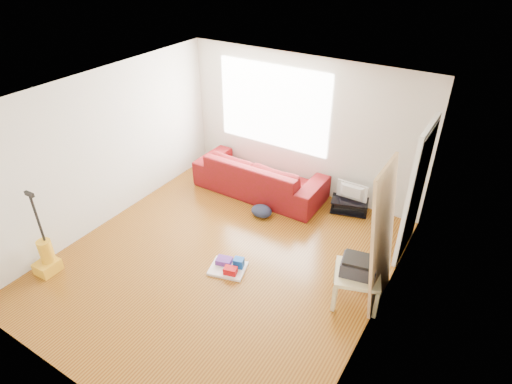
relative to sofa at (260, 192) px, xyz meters
The scene contains 13 objects.
room 2.28m from the sofa, 71.12° to the right, with size 4.51×5.01×2.51m.
sofa is the anchor object (origin of this frame).
tv_stand 1.69m from the sofa, ahead, with size 0.70×0.51×0.23m.
tv 1.73m from the sofa, ahead, with size 0.54×0.07×0.31m, color black.
side_table 3.02m from the sofa, 33.55° to the right, with size 0.73×0.73×0.47m.
printer 3.05m from the sofa, 33.55° to the right, with size 0.51×0.42×0.23m.
bucket 0.32m from the sofa, 127.04° to the right, with size 0.32×0.32×0.32m, color #0C40AE.
toilet_paper 0.38m from the sofa, 121.91° to the right, with size 0.12×0.12×0.11m, color white.
cleaning_tray 2.19m from the sofa, 70.17° to the right, with size 0.60×0.53×0.18m.
backpack 0.79m from the sofa, 56.26° to the right, with size 0.37×0.30×0.20m, color black.
sneakers 2.75m from the sofa, 29.45° to the right, with size 0.48×0.26×0.11m.
vacuum 3.76m from the sofa, 112.86° to the right, with size 0.29×0.32×1.31m.
door_panel 3.06m from the sofa, 29.02° to the right, with size 0.04×0.80×1.99m, color tan.
Camera 1 is at (3.01, -3.89, 4.26)m, focal length 30.00 mm.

